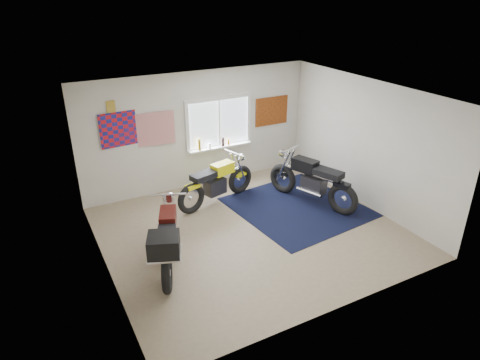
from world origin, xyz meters
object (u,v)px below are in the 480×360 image
navy_rug (297,207)px  maroon_tourer (168,241)px  black_chrome_bike (312,182)px  yellow_triumph (216,183)px

navy_rug → maroon_tourer: maroon_tourer is taller
navy_rug → maroon_tourer: 3.33m
navy_rug → black_chrome_bike: bearing=5.7°
yellow_triumph → maroon_tourer: (-1.74, -1.83, 0.10)m
black_chrome_bike → maroon_tourer: bearing=83.2°
black_chrome_bike → maroon_tourer: size_ratio=1.05×
navy_rug → yellow_triumph: (-1.44, 1.04, 0.45)m
navy_rug → black_chrome_bike: size_ratio=1.20×
navy_rug → black_chrome_bike: (0.39, 0.04, 0.50)m
navy_rug → maroon_tourer: size_ratio=1.26×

